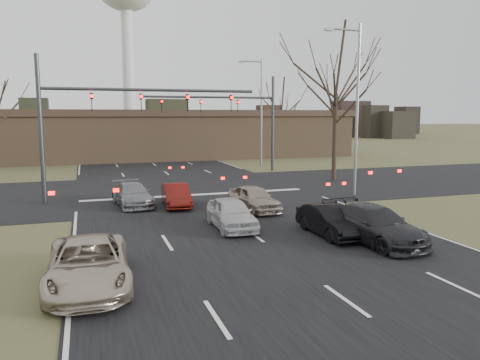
% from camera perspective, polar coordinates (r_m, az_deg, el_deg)
% --- Properties ---
extents(ground, '(360.00, 360.00, 0.00)m').
position_cam_1_polar(ground, '(16.25, 5.38, -9.34)').
color(ground, '#4D522C').
rests_on(ground, ground).
extents(road_main, '(14.00, 300.00, 0.02)m').
position_cam_1_polar(road_main, '(74.60, -13.54, 4.10)').
color(road_main, black).
rests_on(road_main, ground).
extents(road_cross, '(200.00, 14.00, 0.02)m').
position_cam_1_polar(road_cross, '(30.23, -6.13, -1.20)').
color(road_cross, black).
rests_on(road_cross, ground).
extents(building, '(42.40, 10.40, 5.30)m').
position_cam_1_polar(building, '(52.87, -9.39, 5.57)').
color(building, brown).
rests_on(building, ground).
extents(mast_arm_near, '(12.12, 0.24, 8.00)m').
position_cam_1_polar(mast_arm_near, '(27.19, -16.31, 8.20)').
color(mast_arm_near, '#383A3D').
rests_on(mast_arm_near, ground).
extents(mast_arm_far, '(11.12, 0.24, 8.00)m').
position_cam_1_polar(mast_arm_far, '(39.21, 0.17, 8.29)').
color(mast_arm_far, '#383A3D').
rests_on(mast_arm_far, ground).
extents(streetlight_right_near, '(2.34, 0.25, 10.00)m').
position_cam_1_polar(streetlight_right_near, '(28.52, 13.81, 9.30)').
color(streetlight_right_near, gray).
rests_on(streetlight_right_near, ground).
extents(streetlight_right_far, '(2.34, 0.25, 10.00)m').
position_cam_1_polar(streetlight_right_far, '(44.04, 2.42, 8.99)').
color(streetlight_right_far, gray).
rests_on(streetlight_right_far, ground).
extents(tree_right_near, '(6.90, 6.90, 11.50)m').
position_cam_1_polar(tree_right_near, '(35.01, 11.74, 14.52)').
color(tree_right_near, black).
rests_on(tree_right_near, ground).
extents(tree_right_far, '(5.40, 5.40, 9.00)m').
position_cam_1_polar(tree_right_far, '(53.63, 5.11, 10.26)').
color(tree_right_far, black).
rests_on(tree_right_far, ground).
extents(car_silver_suv, '(2.35, 4.88, 1.34)m').
position_cam_1_polar(car_silver_suv, '(14.00, -18.01, -9.71)').
color(car_silver_suv, '#B4A691').
rests_on(car_silver_suv, ground).
extents(car_white_sedan, '(1.65, 3.91, 1.32)m').
position_cam_1_polar(car_white_sedan, '(19.94, -1.07, -4.08)').
color(car_white_sedan, '#BBBBBD').
rests_on(car_white_sedan, ground).
extents(car_black_hatch, '(1.33, 3.74, 1.23)m').
position_cam_1_polar(car_black_hatch, '(19.14, 10.92, -4.88)').
color(car_black_hatch, black).
rests_on(car_black_hatch, ground).
extents(car_charcoal_sedan, '(2.36, 4.92, 1.38)m').
position_cam_1_polar(car_charcoal_sedan, '(18.50, 16.07, -5.25)').
color(car_charcoal_sedan, black).
rests_on(car_charcoal_sedan, ground).
extents(car_grey_ahead, '(2.10, 4.33, 1.22)m').
position_cam_1_polar(car_grey_ahead, '(25.51, -12.97, -1.73)').
color(car_grey_ahead, gray).
rests_on(car_grey_ahead, ground).
extents(car_red_ahead, '(1.54, 3.74, 1.20)m').
position_cam_1_polar(car_red_ahead, '(24.89, -7.79, -1.85)').
color(car_red_ahead, '#54100C').
rests_on(car_red_ahead, ground).
extents(car_silver_ahead, '(1.98, 3.97, 1.30)m').
position_cam_1_polar(car_silver_ahead, '(23.53, 1.72, -2.24)').
color(car_silver_ahead, gray).
rests_on(car_silver_ahead, ground).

